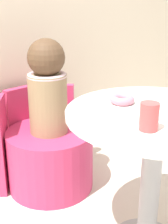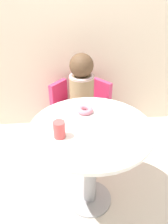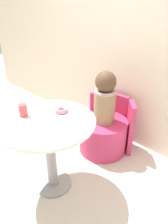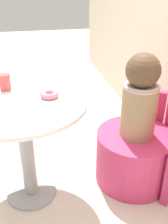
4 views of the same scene
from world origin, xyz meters
name	(u,v)px [view 3 (image 3 of 4)]	position (x,y,z in m)	size (l,w,h in m)	color
ground_plane	(51,180)	(0.00, 0.00, 0.00)	(12.00, 12.00, 0.00)	beige
back_wall	(128,38)	(0.00, 1.13, 1.20)	(6.00, 0.06, 2.40)	beige
round_table	(49,137)	(0.05, -0.01, 0.54)	(0.77, 0.77, 0.70)	#99999E
tub_chair	(103,135)	(0.05, 0.73, 0.19)	(0.54, 0.54, 0.38)	#C63360
booth_backrest	(115,120)	(0.05, 0.95, 0.30)	(0.64, 0.23, 0.60)	#C63360
child_figure	(105,98)	(0.05, 0.73, 0.66)	(0.23, 0.23, 0.56)	#937A56
donut	(61,110)	(0.03, 0.16, 0.72)	(0.11, 0.11, 0.04)	pink
cup	(23,110)	(-0.14, -0.10, 0.75)	(0.07, 0.07, 0.10)	#DB4C4C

